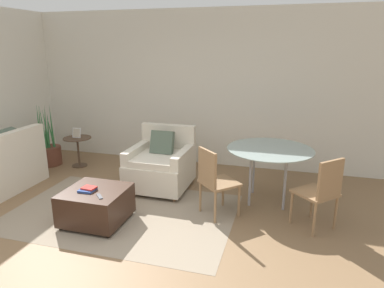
{
  "coord_description": "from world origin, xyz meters",
  "views": [
    {
      "loc": [
        1.74,
        -2.65,
        2.11
      ],
      "look_at": [
        0.44,
        1.94,
        0.75
      ],
      "focal_mm": 32.0,
      "sensor_mm": 36.0,
      "label": 1
    }
  ],
  "objects_px": {
    "book_stack": "(88,189)",
    "dining_chair_near_left": "(214,178)",
    "picture_frame": "(77,133)",
    "potted_plant": "(49,151)",
    "armchair": "(161,165)",
    "dining_chair_near_right": "(322,189)",
    "side_table": "(78,146)",
    "ottoman": "(96,204)",
    "dining_table": "(270,154)",
    "tv_remote_primary": "(100,196)"
  },
  "relations": [
    {
      "from": "potted_plant",
      "to": "dining_table",
      "type": "distance_m",
      "value": 4.06
    },
    {
      "from": "potted_plant",
      "to": "dining_table",
      "type": "xyz_separation_m",
      "value": [
        4.01,
        -0.49,
        0.44
      ]
    },
    {
      "from": "potted_plant",
      "to": "dining_chair_near_right",
      "type": "relative_size",
      "value": 1.27
    },
    {
      "from": "armchair",
      "to": "ottoman",
      "type": "xyz_separation_m",
      "value": [
        -0.38,
        -1.25,
        -0.13
      ]
    },
    {
      "from": "ottoman",
      "to": "potted_plant",
      "type": "xyz_separation_m",
      "value": [
        -2.0,
        1.69,
        0.02
      ]
    },
    {
      "from": "dining_chair_near_right",
      "to": "side_table",
      "type": "bearing_deg",
      "value": 163.55
    },
    {
      "from": "tv_remote_primary",
      "to": "dining_table",
      "type": "bearing_deg",
      "value": 36.33
    },
    {
      "from": "tv_remote_primary",
      "to": "potted_plant",
      "type": "height_order",
      "value": "potted_plant"
    },
    {
      "from": "potted_plant",
      "to": "picture_frame",
      "type": "distance_m",
      "value": 0.7
    },
    {
      "from": "ottoman",
      "to": "dining_chair_near_right",
      "type": "distance_m",
      "value": 2.71
    },
    {
      "from": "ottoman",
      "to": "picture_frame",
      "type": "xyz_separation_m",
      "value": [
        -1.42,
        1.76,
        0.39
      ]
    },
    {
      "from": "armchair",
      "to": "potted_plant",
      "type": "height_order",
      "value": "potted_plant"
    },
    {
      "from": "ottoman",
      "to": "picture_frame",
      "type": "relative_size",
      "value": 4.12
    },
    {
      "from": "tv_remote_primary",
      "to": "potted_plant",
      "type": "xyz_separation_m",
      "value": [
        -2.16,
        1.85,
        -0.18
      ]
    },
    {
      "from": "armchair",
      "to": "tv_remote_primary",
      "type": "distance_m",
      "value": 1.43
    },
    {
      "from": "picture_frame",
      "to": "book_stack",
      "type": "bearing_deg",
      "value": -53.19
    },
    {
      "from": "picture_frame",
      "to": "dining_table",
      "type": "relative_size",
      "value": 0.15
    },
    {
      "from": "armchair",
      "to": "ottoman",
      "type": "height_order",
      "value": "armchair"
    },
    {
      "from": "dining_table",
      "to": "dining_chair_near_right",
      "type": "height_order",
      "value": "dining_chair_near_right"
    },
    {
      "from": "ottoman",
      "to": "picture_frame",
      "type": "height_order",
      "value": "picture_frame"
    },
    {
      "from": "book_stack",
      "to": "dining_chair_near_right",
      "type": "bearing_deg",
      "value": 12.54
    },
    {
      "from": "book_stack",
      "to": "tv_remote_primary",
      "type": "height_order",
      "value": "book_stack"
    },
    {
      "from": "book_stack",
      "to": "dining_chair_near_left",
      "type": "distance_m",
      "value": 1.55
    },
    {
      "from": "book_stack",
      "to": "side_table",
      "type": "distance_m",
      "value": 2.25
    },
    {
      "from": "picture_frame",
      "to": "ottoman",
      "type": "bearing_deg",
      "value": -51.12
    },
    {
      "from": "book_stack",
      "to": "dining_table",
      "type": "distance_m",
      "value": 2.43
    },
    {
      "from": "dining_chair_near_right",
      "to": "ottoman",
      "type": "bearing_deg",
      "value": -168.08
    },
    {
      "from": "side_table",
      "to": "dining_chair_near_right",
      "type": "xyz_separation_m",
      "value": [
        4.06,
        -1.2,
        0.13
      ]
    },
    {
      "from": "ottoman",
      "to": "book_stack",
      "type": "distance_m",
      "value": 0.23
    },
    {
      "from": "book_stack",
      "to": "potted_plant",
      "type": "xyz_separation_m",
      "value": [
        -1.94,
        1.74,
        -0.19
      ]
    },
    {
      "from": "book_stack",
      "to": "dining_chair_near_right",
      "type": "relative_size",
      "value": 0.21
    },
    {
      "from": "side_table",
      "to": "dining_chair_near_right",
      "type": "distance_m",
      "value": 4.23
    },
    {
      "from": "book_stack",
      "to": "potted_plant",
      "type": "distance_m",
      "value": 2.61
    },
    {
      "from": "tv_remote_primary",
      "to": "dining_chair_near_left",
      "type": "distance_m",
      "value": 1.41
    },
    {
      "from": "side_table",
      "to": "dining_chair_near_right",
      "type": "bearing_deg",
      "value": -16.45
    },
    {
      "from": "armchair",
      "to": "dining_chair_near_right",
      "type": "relative_size",
      "value": 1.04
    },
    {
      "from": "tv_remote_primary",
      "to": "picture_frame",
      "type": "xyz_separation_m",
      "value": [
        -1.57,
        1.92,
        0.19
      ]
    },
    {
      "from": "book_stack",
      "to": "dining_chair_near_left",
      "type": "xyz_separation_m",
      "value": [
        1.43,
        0.6,
        0.07
      ]
    },
    {
      "from": "book_stack",
      "to": "dining_table",
      "type": "xyz_separation_m",
      "value": [
        2.07,
        1.24,
        0.25
      ]
    },
    {
      "from": "book_stack",
      "to": "potted_plant",
      "type": "relative_size",
      "value": 0.17
    },
    {
      "from": "book_stack",
      "to": "armchair",
      "type": "bearing_deg",
      "value": 70.86
    },
    {
      "from": "potted_plant",
      "to": "armchair",
      "type": "bearing_deg",
      "value": -10.5
    },
    {
      "from": "ottoman",
      "to": "dining_chair_near_left",
      "type": "height_order",
      "value": "dining_chair_near_left"
    },
    {
      "from": "book_stack",
      "to": "dining_chair_near_left",
      "type": "height_order",
      "value": "dining_chair_near_left"
    },
    {
      "from": "picture_frame",
      "to": "dining_chair_near_left",
      "type": "relative_size",
      "value": 0.2
    },
    {
      "from": "armchair",
      "to": "dining_chair_near_right",
      "type": "bearing_deg",
      "value": -17.03
    },
    {
      "from": "ottoman",
      "to": "side_table",
      "type": "xyz_separation_m",
      "value": [
        -1.42,
        1.76,
        0.15
      ]
    },
    {
      "from": "book_stack",
      "to": "dining_table",
      "type": "bearing_deg",
      "value": 30.97
    },
    {
      "from": "ottoman",
      "to": "dining_chair_near_left",
      "type": "xyz_separation_m",
      "value": [
        1.36,
        0.56,
        0.28
      ]
    },
    {
      "from": "book_stack",
      "to": "dining_chair_near_right",
      "type": "distance_m",
      "value": 2.78
    }
  ]
}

